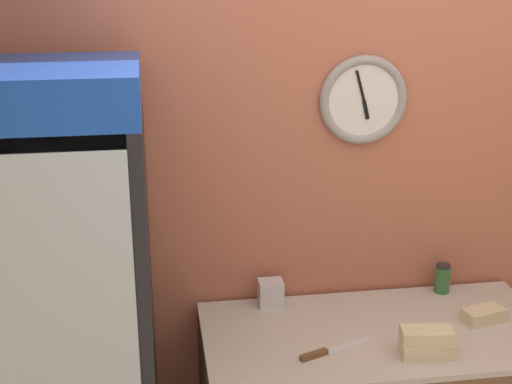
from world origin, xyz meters
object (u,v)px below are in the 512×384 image
Objects in this scene: sandwich_stack_bottom at (426,349)px; sandwich_stack_middle at (427,336)px; chefs_knife at (326,352)px; condiment_jar at (442,278)px; beverage_cooler at (64,296)px; napkin_dispenser at (271,293)px; sandwich_flat_left at (483,315)px.

sandwich_stack_bottom is 0.06m from sandwich_stack_middle.
condiment_jar reaches higher than chefs_knife.
condiment_jar is (0.67, 0.45, 0.06)m from chefs_knife.
condiment_jar is at bearing 33.77° from chefs_knife.
beverage_cooler is 14.47× the size of condiment_jar.
napkin_dispenser is at bearing 136.35° from sandwich_stack_middle.
sandwich_flat_left is 0.76m from chefs_knife.
condiment_jar is (-0.07, 0.29, 0.04)m from sandwich_flat_left.
napkin_dispenser is at bearing 162.25° from sandwich_flat_left.
sandwich_flat_left is (0.35, 0.23, -0.00)m from sandwich_stack_bottom.
sandwich_stack_bottom is 1.50× the size of condiment_jar.
sandwich_stack_middle is (1.42, -0.29, -0.14)m from beverage_cooler.
beverage_cooler is 17.03× the size of napkin_dispenser.
condiment_jar reaches higher than sandwich_stack_bottom.
sandwich_stack_middle is 0.75m from napkin_dispenser.
sandwich_stack_bottom is at bearing -11.42° from beverage_cooler.
beverage_cooler is 9.67× the size of sandwich_stack_bottom.
sandwich_stack_middle is (0.00, 0.00, 0.06)m from sandwich_stack_bottom.
condiment_jar is at bearing 7.97° from beverage_cooler.
sandwich_stack_middle reaches higher than sandwich_flat_left.
chefs_knife is 0.81m from condiment_jar.
sandwich_flat_left is at bearing 11.74° from chefs_knife.
napkin_dispenser is at bearing -179.36° from condiment_jar.
beverage_cooler is 9.42× the size of sandwich_stack_middle.
sandwich_stack_middle is at bearing -146.85° from sandwich_flat_left.
sandwich_stack_bottom is (1.42, -0.29, -0.20)m from beverage_cooler.
sandwich_stack_bottom reaches higher than chefs_knife.
sandwich_stack_bottom is at bearing -11.06° from chefs_knife.
sandwich_stack_middle is 1.11× the size of sandwich_flat_left.
sandwich_stack_middle reaches higher than sandwich_stack_bottom.
sandwich_stack_middle is 0.42m from sandwich_flat_left.
sandwich_stack_middle is at bearing -118.31° from condiment_jar.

